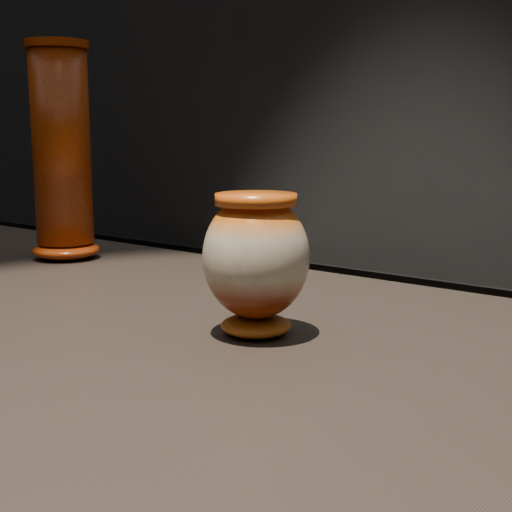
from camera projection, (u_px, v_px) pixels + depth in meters
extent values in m
cube|color=black|center=(110.00, 340.00, 0.84)|extent=(2.00, 0.80, 0.05)
ellipsoid|color=maroon|center=(256.00, 325.00, 0.77)|extent=(0.10, 0.10, 0.02)
ellipsoid|color=beige|center=(256.00, 257.00, 0.76)|extent=(0.15, 0.15, 0.13)
cylinder|color=orange|center=(256.00, 199.00, 0.75)|extent=(0.11, 0.11, 0.01)
ellipsoid|color=#B63F0C|center=(66.00, 250.00, 1.23)|extent=(0.15, 0.15, 0.03)
cylinder|color=#B63F0C|center=(62.00, 148.00, 1.20)|extent=(0.13, 0.13, 0.33)
cylinder|color=#B63F0C|center=(57.00, 45.00, 1.17)|extent=(0.14, 0.14, 0.01)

